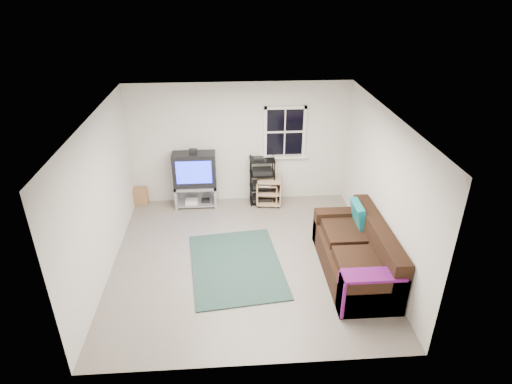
{
  "coord_description": "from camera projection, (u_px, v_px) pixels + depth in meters",
  "views": [
    {
      "loc": [
        -0.24,
        -6.17,
        4.52
      ],
      "look_at": [
        0.22,
        0.4,
        1.12
      ],
      "focal_mm": 30.0,
      "sensor_mm": 36.0,
      "label": 1
    }
  ],
  "objects": [
    {
      "name": "shag_rug",
      "position": [
        236.0,
        265.0,
        7.38
      ],
      "size": [
        1.73,
        2.23,
        0.02
      ],
      "primitive_type": "cube",
      "rotation": [
        0.0,
        0.0,
        0.11
      ],
      "color": "#302215",
      "rests_on": "ground"
    },
    {
      "name": "sofa",
      "position": [
        357.0,
        255.0,
        7.06
      ],
      "size": [
        0.97,
        2.19,
        1.0
      ],
      "color": "black",
      "rests_on": "ground"
    },
    {
      "name": "side_table_right",
      "position": [
        267.0,
        190.0,
        9.31
      ],
      "size": [
        0.5,
        0.5,
        0.52
      ],
      "rotation": [
        0.0,
        0.0,
        -0.14
      ],
      "color": "tan",
      "rests_on": "ground"
    },
    {
      "name": "av_rack",
      "position": [
        262.0,
        183.0,
        9.23
      ],
      "size": [
        0.53,
        0.39,
        1.06
      ],
      "color": "black",
      "rests_on": "ground"
    },
    {
      "name": "paper_bag",
      "position": [
        141.0,
        196.0,
        9.25
      ],
      "size": [
        0.29,
        0.19,
        0.4
      ],
      "primitive_type": "cube",
      "rotation": [
        0.0,
        0.0,
        0.06
      ],
      "color": "olive",
      "rests_on": "ground"
    },
    {
      "name": "side_table_left",
      "position": [
        269.0,
        189.0,
        9.28
      ],
      "size": [
        0.57,
        0.57,
        0.6
      ],
      "rotation": [
        0.0,
        0.0,
        -0.13
      ],
      "color": "tan",
      "rests_on": "ground"
    },
    {
      "name": "tv_unit",
      "position": [
        195.0,
        175.0,
        8.99
      ],
      "size": [
        0.89,
        0.44,
        1.3
      ],
      "color": "#9B9BA3",
      "rests_on": "ground"
    },
    {
      "name": "room",
      "position": [
        285.0,
        135.0,
        8.95
      ],
      "size": [
        4.6,
        4.62,
        4.6
      ],
      "color": "slate",
      "rests_on": "ground"
    }
  ]
}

